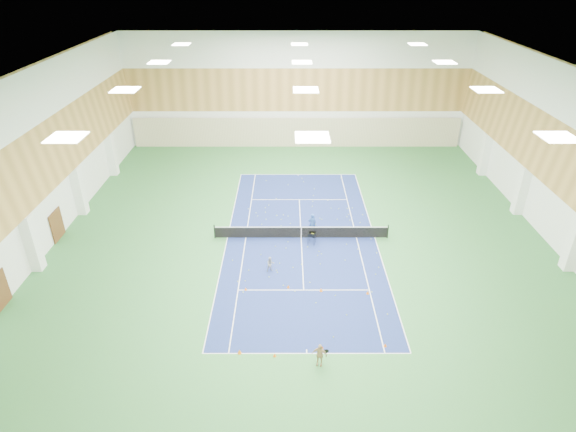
{
  "coord_description": "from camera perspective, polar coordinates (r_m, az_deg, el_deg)",
  "views": [
    {
      "loc": [
        -1.0,
        -30.72,
        18.32
      ],
      "look_at": [
        -0.98,
        -0.29,
        2.0
      ],
      "focal_mm": 30.0,
      "sensor_mm": 36.0,
      "label": 1
    }
  ],
  "objects": [
    {
      "name": "tennis_net",
      "position": [
        35.5,
        1.58,
        -1.84
      ],
      "size": [
        12.8,
        0.1,
        1.1
      ],
      "primitive_type": null,
      "color": "black",
      "rests_on": "ground"
    },
    {
      "name": "cone_svc_d",
      "position": [
        30.49,
        9.44,
        -8.93
      ],
      "size": [
        0.2,
        0.2,
        0.22
      ],
      "primitive_type": "cone",
      "color": "orange",
      "rests_on": "ground"
    },
    {
      "name": "cone_svc_b",
      "position": [
        30.58,
        0.03,
        -8.34
      ],
      "size": [
        0.2,
        0.2,
        0.23
      ],
      "primitive_type": "cone",
      "color": "orange",
      "rests_on": "ground"
    },
    {
      "name": "cone_base_d",
      "position": [
        27.1,
        11.45,
        -14.75
      ],
      "size": [
        0.19,
        0.19,
        0.21
      ],
      "primitive_type": "cone",
      "color": "#E95E0C",
      "rests_on": "ground"
    },
    {
      "name": "back_curtain",
      "position": [
        53.18,
        1.05,
        9.88
      ],
      "size": [
        35.4,
        0.16,
        3.2
      ],
      "primitive_type": "cube",
      "color": "#C6B793",
      "rests_on": "ground"
    },
    {
      "name": "ground",
      "position": [
        35.78,
        1.57,
        -2.6
      ],
      "size": [
        40.0,
        40.0,
        0.0
      ],
      "primitive_type": "plane",
      "color": "#2E6C33",
      "rests_on": "ground"
    },
    {
      "name": "tennis_balls_scatter",
      "position": [
        35.76,
        1.57,
        -2.54
      ],
      "size": [
        10.57,
        22.77,
        0.07
      ],
      "primitive_type": null,
      "color": "#B5D524",
      "rests_on": "ground"
    },
    {
      "name": "cone_base_b",
      "position": [
        26.08,
        -1.59,
        -16.12
      ],
      "size": [
        0.18,
        0.18,
        0.2
      ],
      "primitive_type": "cone",
      "color": "orange",
      "rests_on": "ground"
    },
    {
      "name": "cone_svc_a",
      "position": [
        30.52,
        -5.04,
        -8.58
      ],
      "size": [
        0.18,
        0.18,
        0.2
      ],
      "primitive_type": "cone",
      "color": "orange",
      "rests_on": "ground"
    },
    {
      "name": "coach",
      "position": [
        36.04,
        2.88,
        -0.89
      ],
      "size": [
        0.63,
        0.44,
        1.63
      ],
      "primitive_type": "imported",
      "rotation": [
        0.0,
        0.0,
        3.23
      ],
      "color": "#214598",
      "rests_on": "ground"
    },
    {
      "name": "door_left_b",
      "position": [
        39.07,
        -25.7,
        -0.97
      ],
      "size": [
        0.08,
        1.8,
        2.2
      ],
      "primitive_type": "cube",
      "color": "#593319",
      "rests_on": "ground"
    },
    {
      "name": "court_surface",
      "position": [
        35.78,
        1.57,
        -2.59
      ],
      "size": [
        10.97,
        23.77,
        0.01
      ],
      "primitive_type": "cube",
      "color": "navy",
      "rests_on": "ground"
    },
    {
      "name": "child_apron",
      "position": [
        25.33,
        3.75,
        -16.07
      ],
      "size": [
        0.83,
        0.5,
        1.33
      ],
      "primitive_type": "imported",
      "rotation": [
        0.0,
        0.0,
        -0.25
      ],
      "color": "tan",
      "rests_on": "ground"
    },
    {
      "name": "child_court",
      "position": [
        31.86,
        -2.09,
        -5.73
      ],
      "size": [
        0.64,
        0.57,
        1.09
      ],
      "primitive_type": "imported",
      "rotation": [
        0.0,
        0.0,
        0.37
      ],
      "color": "gray",
      "rests_on": "ground"
    },
    {
      "name": "wood_cladding",
      "position": [
        32.42,
        1.75,
        9.63
      ],
      "size": [
        36.0,
        40.0,
        8.0
      ],
      "primitive_type": null,
      "color": "#B88744",
      "rests_on": "room_shell"
    },
    {
      "name": "ball_cart",
      "position": [
        34.9,
        2.86,
        -2.61
      ],
      "size": [
        0.68,
        0.68,
        0.93
      ],
      "primitive_type": null,
      "rotation": [
        0.0,
        0.0,
        -0.32
      ],
      "color": "black",
      "rests_on": "ground"
    },
    {
      "name": "room_shell",
      "position": [
        33.11,
        1.7,
        6.35
      ],
      "size": [
        36.0,
        40.0,
        12.0
      ],
      "primitive_type": null,
      "color": "white",
      "rests_on": "ground"
    },
    {
      "name": "cone_svc_c",
      "position": [
        30.37,
        3.94,
        -8.71
      ],
      "size": [
        0.21,
        0.21,
        0.23
      ],
      "primitive_type": "cone",
      "color": "orange",
      "rests_on": "ground"
    },
    {
      "name": "cone_base_c",
      "position": [
        26.54,
        4.05,
        -15.26
      ],
      "size": [
        0.17,
        0.17,
        0.19
      ],
      "primitive_type": "cone",
      "color": "#E4530C",
      "rests_on": "ground"
    },
    {
      "name": "ceiling_light_grid",
      "position": [
        31.4,
        1.86,
        16.43
      ],
      "size": [
        21.4,
        25.4,
        0.06
      ],
      "primitive_type": null,
      "color": "white",
      "rests_on": "room_shell"
    },
    {
      "name": "cone_base_a",
      "position": [
        26.33,
        -5.77,
        -15.68
      ],
      "size": [
        0.23,
        0.23,
        0.25
      ],
      "primitive_type": "cone",
      "color": "orange",
      "rests_on": "ground"
    }
  ]
}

